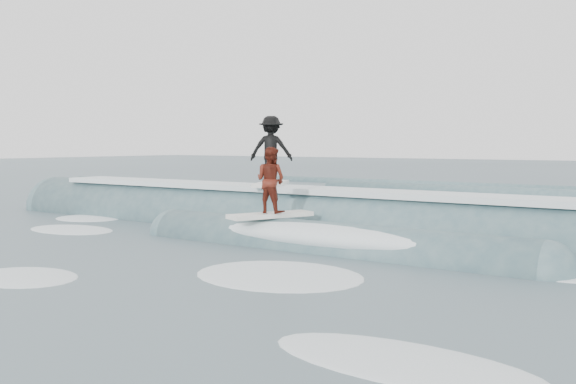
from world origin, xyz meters
The scene contains 6 objects.
ground centered at (0.00, 0.00, 0.00)m, with size 160.00×160.00×0.00m, color #3B4B57.
breaking_wave centered at (0.32, 3.40, 0.04)m, with size 23.20×3.87×2.18m.
surfer_black centered at (-1.24, 3.79, 2.07)m, with size 1.31×2.06×1.86m.
surfer_red centered at (0.35, 1.59, 1.34)m, with size 1.30×2.05×1.59m.
whitewater centered at (0.21, -0.95, 0.00)m, with size 15.79×8.12×0.10m.
far_swells centered at (-3.51, 17.65, 0.00)m, with size 36.67×8.65×0.80m.
Camera 1 is at (8.88, -10.08, 2.30)m, focal length 40.00 mm.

